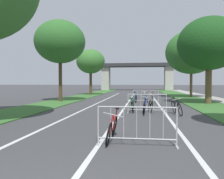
% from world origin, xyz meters
% --- Properties ---
extents(grass_verge_left, '(2.97, 56.04, 0.05)m').
position_xyz_m(grass_verge_left, '(-5.89, 22.93, 0.03)').
color(grass_verge_left, '#386B2D').
rests_on(grass_verge_left, ground).
extents(grass_verge_right, '(2.97, 56.04, 0.05)m').
position_xyz_m(grass_verge_right, '(5.89, 22.93, 0.03)').
color(grass_verge_right, '#386B2D').
rests_on(grass_verge_right, ground).
extents(sidewalk_path_right, '(2.00, 56.04, 0.08)m').
position_xyz_m(sidewalk_path_right, '(8.38, 22.93, 0.04)').
color(sidewalk_path_right, '#9E9B93').
rests_on(sidewalk_path_right, ground).
extents(lane_stripe_center, '(0.14, 32.42, 0.01)m').
position_xyz_m(lane_stripe_center, '(0.00, 16.21, 0.00)').
color(lane_stripe_center, silver).
rests_on(lane_stripe_center, ground).
extents(lane_stripe_right_lane, '(0.14, 32.42, 0.01)m').
position_xyz_m(lane_stripe_right_lane, '(2.42, 16.21, 0.00)').
color(lane_stripe_right_lane, silver).
rests_on(lane_stripe_right_lane, ground).
extents(lane_stripe_left_lane, '(0.14, 32.42, 0.01)m').
position_xyz_m(lane_stripe_left_lane, '(-2.42, 16.21, 0.00)').
color(lane_stripe_left_lane, silver).
rests_on(lane_stripe_left_lane, ground).
extents(overpass_bridge, '(19.98, 3.57, 5.75)m').
position_xyz_m(overpass_bridge, '(0.00, 46.31, 4.10)').
color(overpass_bridge, '#2D2D30').
rests_on(overpass_bridge, ground).
extents(tree_left_oak_mid, '(4.40, 4.40, 7.11)m').
position_xyz_m(tree_left_oak_mid, '(-5.95, 17.01, 5.22)').
color(tree_left_oak_mid, '#4C3823').
rests_on(tree_left_oak_mid, ground).
extents(tree_left_pine_near, '(3.81, 3.81, 6.12)m').
position_xyz_m(tree_left_pine_near, '(-5.69, 27.42, 4.48)').
color(tree_left_pine_near, '#4C3823').
rests_on(tree_left_pine_near, ground).
extents(tree_right_cypress_far, '(4.83, 4.83, 6.76)m').
position_xyz_m(tree_right_cypress_far, '(6.30, 16.50, 4.68)').
color(tree_right_cypress_far, brown).
rests_on(tree_right_cypress_far, ground).
extents(tree_right_oak_near, '(5.69, 5.69, 7.47)m').
position_xyz_m(tree_right_oak_near, '(6.59, 24.02, 5.04)').
color(tree_right_oak_near, brown).
rests_on(tree_right_oak_near, ground).
extents(crowd_barrier_nearest, '(2.16, 0.47, 1.05)m').
position_xyz_m(crowd_barrier_nearest, '(1.02, 4.34, 0.52)').
color(crowd_barrier_nearest, '#ADADB2').
rests_on(crowd_barrier_nearest, ground).
extents(crowd_barrier_second, '(2.15, 0.44, 1.05)m').
position_xyz_m(crowd_barrier_second, '(1.43, 10.70, 0.52)').
color(crowd_barrier_second, '#ADADB2').
rests_on(crowd_barrier_second, ground).
extents(crowd_barrier_third, '(2.17, 0.56, 1.05)m').
position_xyz_m(crowd_barrier_third, '(1.45, 17.06, 0.52)').
color(crowd_barrier_third, '#ADADB2').
rests_on(crowd_barrier_third, ground).
extents(bicycle_silver_0, '(0.56, 1.65, 1.01)m').
position_xyz_m(bicycle_silver_0, '(1.65, 11.21, 0.38)').
color(bicycle_silver_0, black).
rests_on(bicycle_silver_0, ground).
extents(bicycle_orange_1, '(0.45, 1.73, 0.99)m').
position_xyz_m(bicycle_orange_1, '(2.00, 16.51, 0.37)').
color(bicycle_orange_1, black).
rests_on(bicycle_orange_1, ground).
extents(bicycle_teal_2, '(0.62, 1.58, 0.97)m').
position_xyz_m(bicycle_teal_2, '(0.55, 16.46, 0.37)').
color(bicycle_teal_2, black).
rests_on(bicycle_teal_2, ground).
extents(bicycle_blue_3, '(0.43, 1.69, 0.94)m').
position_xyz_m(bicycle_blue_3, '(1.27, 10.18, 0.36)').
color(bicycle_blue_3, black).
rests_on(bicycle_blue_3, ground).
extents(bicycle_black_4, '(0.53, 1.74, 0.92)m').
position_xyz_m(bicycle_black_4, '(2.95, 10.27, 0.38)').
color(bicycle_black_4, black).
rests_on(bicycle_black_4, ground).
extents(bicycle_green_5, '(0.43, 1.68, 0.95)m').
position_xyz_m(bicycle_green_5, '(0.63, 11.10, 0.36)').
color(bicycle_green_5, black).
rests_on(bicycle_green_5, ground).
extents(bicycle_purple_6, '(0.52, 1.70, 1.03)m').
position_xyz_m(bicycle_purple_6, '(0.62, 17.45, 0.39)').
color(bicycle_purple_6, black).
rests_on(bicycle_purple_6, ground).
extents(bicycle_white_7, '(0.56, 1.59, 0.97)m').
position_xyz_m(bicycle_white_7, '(1.51, 17.53, 0.36)').
color(bicycle_white_7, black).
rests_on(bicycle_white_7, ground).
extents(bicycle_red_8, '(0.54, 1.74, 0.95)m').
position_xyz_m(bicycle_red_8, '(0.31, 4.74, 0.36)').
color(bicycle_red_8, black).
rests_on(bicycle_red_8, ground).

